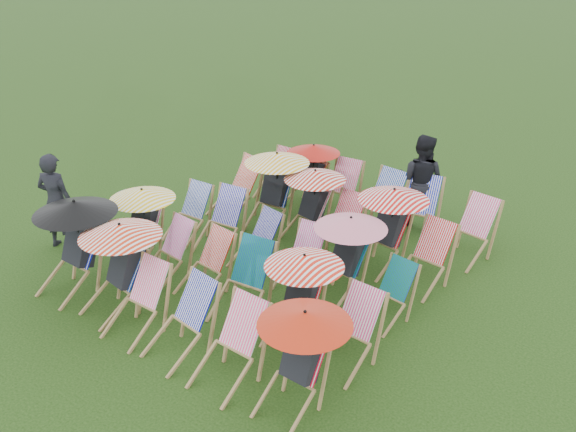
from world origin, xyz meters
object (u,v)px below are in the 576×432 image
Objects in this scene: deckchair_29 at (469,231)px; person_left at (56,201)px; deckchair_0 at (72,245)px; deckchair_5 at (296,359)px; person_rear at (421,181)px.

person_left is (-5.45, -3.90, 0.34)m from deckchair_29.
deckchair_0 is 6.11m from deckchair_29.
deckchair_0 is at bearing -179.67° from deckchair_5.
person_rear is at bearing -155.84° from person_left.
deckchair_5 is at bearing -83.17° from deckchair_29.
deckchair_5 is 1.28× the size of deckchair_29.
person_rear is (-1.22, 0.60, 0.36)m from deckchair_29.
person_rear is (-1.22, 5.08, 0.18)m from deckchair_5.
deckchair_5 is 0.75× the size of person_left.
deckchair_5 is (4.08, 0.06, -0.09)m from deckchair_0.
person_rear reaches higher than deckchair_29.
deckchair_5 is at bearing 151.34° from person_left.
deckchair_5 is 4.48m from deckchair_29.
person_left is at bearing 173.41° from deckchair_5.
deckchair_0 reaches higher than deckchair_5.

